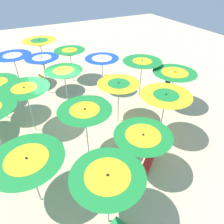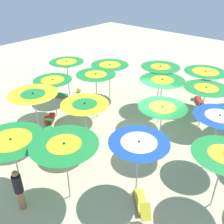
% 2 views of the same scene
% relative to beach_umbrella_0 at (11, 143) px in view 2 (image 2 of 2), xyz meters
% --- Properties ---
extents(ground, '(41.70, 41.70, 0.04)m').
position_rel_beach_umbrella_0_xyz_m(ground, '(-1.88, -5.66, -2.02)').
color(ground, beige).
extents(beach_umbrella_0, '(2.30, 2.30, 2.22)m').
position_rel_beach_umbrella_0_xyz_m(beach_umbrella_0, '(0.00, 0.00, 0.00)').
color(beach_umbrella_0, '#B2B2B7').
rests_on(beach_umbrella_0, ground).
extents(beach_umbrella_1, '(2.21, 2.21, 2.38)m').
position_rel_beach_umbrella_0_xyz_m(beach_umbrella_1, '(-1.70, -0.89, 0.15)').
color(beach_umbrella_1, '#B2B2B7').
rests_on(beach_umbrella_1, ground).
extents(beach_umbrella_2, '(2.01, 2.01, 2.29)m').
position_rel_beach_umbrella_0_xyz_m(beach_umbrella_2, '(-3.34, -2.61, 0.02)').
color(beach_umbrella_2, '#B2B2B7').
rests_on(beach_umbrella_2, ground).
extents(beach_umbrella_3, '(2.01, 2.01, 2.27)m').
position_rel_beach_umbrella_0_xyz_m(beach_umbrella_3, '(-5.64, -3.85, 0.01)').
color(beach_umbrella_3, '#B2B2B7').
rests_on(beach_umbrella_3, ground).
extents(beach_umbrella_5, '(2.11, 2.11, 2.49)m').
position_rel_beach_umbrella_0_xyz_m(beach_umbrella_5, '(1.93, -2.20, 0.28)').
color(beach_umbrella_5, '#B2B2B7').
rests_on(beach_umbrella_5, ground).
extents(beach_umbrella_6, '(2.01, 2.01, 2.31)m').
position_rel_beach_umbrella_0_xyz_m(beach_umbrella_6, '(-0.13, -3.26, 0.07)').
color(beach_umbrella_6, '#B2B2B7').
rests_on(beach_umbrella_6, ground).
extents(beach_umbrella_7, '(1.98, 1.98, 2.31)m').
position_rel_beach_umbrella_0_xyz_m(beach_umbrella_7, '(-2.69, -5.12, 0.05)').
color(beach_umbrella_7, '#B2B2B7').
rests_on(beach_umbrella_7, ground).
extents(beach_umbrella_8, '(1.93, 1.93, 2.41)m').
position_rel_beach_umbrella_0_xyz_m(beach_umbrella_8, '(-4.73, -5.77, 0.14)').
color(beach_umbrella_8, '#B2B2B7').
rests_on(beach_umbrella_8, ground).
extents(beach_umbrella_10, '(2.00, 2.00, 2.16)m').
position_rel_beach_umbrella_0_xyz_m(beach_umbrella_10, '(3.22, -4.17, -0.06)').
color(beach_umbrella_10, '#B2B2B7').
rests_on(beach_umbrella_10, ground).
extents(beach_umbrella_11, '(2.01, 2.01, 2.53)m').
position_rel_beach_umbrella_0_xyz_m(beach_umbrella_11, '(1.43, -5.53, 0.27)').
color(beach_umbrella_11, '#B2B2B7').
rests_on(beach_umbrella_11, ground).
extents(beach_umbrella_12, '(2.18, 2.18, 2.46)m').
position_rel_beach_umbrella_0_xyz_m(beach_umbrella_12, '(-1.38, -7.23, 0.24)').
color(beach_umbrella_12, '#B2B2B7').
rests_on(beach_umbrella_12, ground).
extents(beach_umbrella_13, '(2.15, 2.15, 2.18)m').
position_rel_beach_umbrella_0_xyz_m(beach_umbrella_13, '(-3.14, -8.37, -0.04)').
color(beach_umbrella_13, '#B2B2B7').
rests_on(beach_umbrella_13, ground).
extents(beach_umbrella_15, '(2.01, 2.01, 2.42)m').
position_rel_beach_umbrella_0_xyz_m(beach_umbrella_15, '(4.30, -6.03, 0.17)').
color(beach_umbrella_15, '#B2B2B7').
rests_on(beach_umbrella_15, ground).
extents(beach_umbrella_16, '(2.24, 2.24, 2.18)m').
position_rel_beach_umbrella_0_xyz_m(beach_umbrella_16, '(2.52, -7.80, -0.07)').
color(beach_umbrella_16, '#B2B2B7').
rests_on(beach_umbrella_16, ground).
extents(beach_umbrella_17, '(2.14, 2.14, 2.49)m').
position_rel_beach_umbrella_0_xyz_m(beach_umbrella_17, '(-0.37, -8.70, 0.27)').
color(beach_umbrella_17, '#B2B2B7').
rests_on(beach_umbrella_17, ground).
extents(beach_umbrella_18, '(2.29, 2.29, 2.24)m').
position_rel_beach_umbrella_0_xyz_m(beach_umbrella_18, '(-2.27, -10.27, -0.01)').
color(beach_umbrella_18, '#B2B2B7').
rests_on(beach_umbrella_18, ground).
extents(lounger_0, '(1.23, 0.76, 0.58)m').
position_rel_beach_umbrella_0_xyz_m(lounger_0, '(4.91, -5.71, -1.80)').
color(lounger_0, olive).
rests_on(lounger_0, ground).
extents(lounger_1, '(0.98, 1.11, 0.57)m').
position_rel_beach_umbrella_0_xyz_m(lounger_1, '(2.95, -3.53, -1.80)').
color(lounger_1, olive).
rests_on(lounger_1, ground).
extents(lounger_3, '(1.03, 1.16, 0.63)m').
position_rel_beach_umbrella_0_xyz_m(lounger_3, '(2.16, -2.78, -1.79)').
color(lounger_3, '#333338').
rests_on(lounger_3, ground).
extents(lounger_4, '(1.23, 1.18, 0.68)m').
position_rel_beach_umbrella_0_xyz_m(lounger_4, '(-3.91, -2.16, -1.78)').
color(lounger_4, olive).
rests_on(lounger_4, ground).
extents(lounger_5, '(1.05, 1.15, 0.64)m').
position_rel_beach_umbrella_0_xyz_m(lounger_5, '(-2.01, -10.79, -1.79)').
color(lounger_5, olive).
rests_on(lounger_5, ground).
extents(beachgoer_1, '(0.30, 0.30, 1.64)m').
position_rel_beach_umbrella_0_xyz_m(beachgoer_1, '(-0.87, 0.48, -1.14)').
color(beachgoer_1, '#A3704C').
rests_on(beachgoer_1, ground).
extents(beach_ball, '(0.29, 0.29, 0.29)m').
position_rel_beach_umbrella_0_xyz_m(beach_ball, '(4.50, -7.00, -1.85)').
color(beach_ball, yellow).
rests_on(beach_ball, ground).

